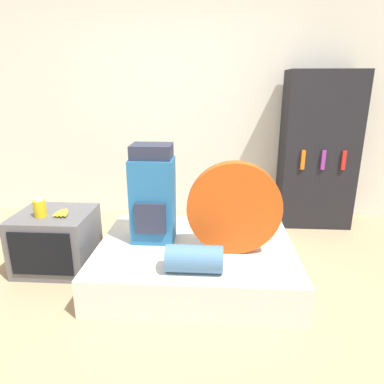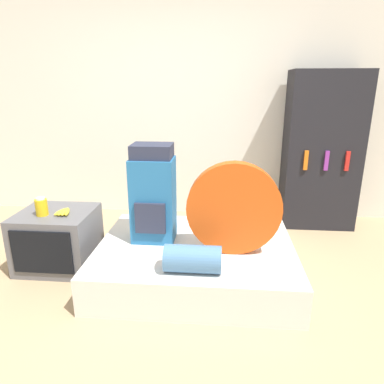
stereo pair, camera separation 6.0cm
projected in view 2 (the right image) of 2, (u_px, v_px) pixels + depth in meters
ground_plane at (160, 315)px, 2.41m from camera, size 16.00×16.00×0.00m
wall_back at (188, 107)px, 4.00m from camera, size 8.00×0.05×2.60m
bed at (196, 260)px, 2.86m from camera, size 1.59×1.24×0.29m
backpack at (153, 195)px, 2.80m from camera, size 0.35×0.30×0.81m
tent_bag at (234, 208)px, 2.59m from camera, size 0.72×0.11×0.72m
sleeping_roll at (193, 259)px, 2.38m from camera, size 0.40×0.19×0.19m
television at (58, 239)px, 3.01m from camera, size 0.63×0.57×0.51m
canister at (41, 207)px, 2.84m from camera, size 0.10×0.10×0.15m
banana_bunch at (64, 212)px, 2.89m from camera, size 0.13×0.18×0.04m
bookshelf at (321, 151)px, 3.74m from camera, size 0.79×0.44×1.70m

